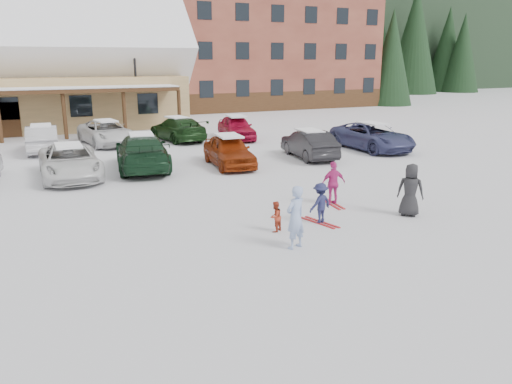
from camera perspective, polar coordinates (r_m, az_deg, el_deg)
name	(u,v)px	position (r m, az deg, el deg)	size (l,w,h in m)	color
ground	(261,236)	(13.95, 0.57, -5.07)	(160.00, 160.00, 0.00)	silver
alpine_hotel	(232,20)	(53.81, -2.79, 19.03)	(31.48, 14.01, 21.48)	brown
lamp_post	(136,81)	(36.51, -13.57, 12.24)	(0.50, 0.25, 5.83)	black
conifer_1	(392,45)	(56.48, 15.29, 15.94)	(4.84, 4.84, 11.22)	black
conifer_3	(140,56)	(57.07, -13.09, 14.91)	(3.96, 3.96, 9.18)	black
conifer_4	(348,45)	(70.12, 10.45, 16.15)	(5.06, 5.06, 11.73)	black
adult_skier	(295,217)	(12.88, 4.52, -2.91)	(0.61, 0.40, 1.68)	#93A9D9
toddler_red	(275,217)	(14.19, 2.21, -2.83)	(0.43, 0.34, 0.89)	#AB371F
child_navy	(320,203)	(15.00, 7.35, -1.27)	(0.80, 0.46, 1.24)	#1D2046
skis_child_navy	(320,222)	(15.18, 7.28, -3.46)	(0.20, 1.40, 0.03)	#AE181B
child_magenta	(333,183)	(16.97, 8.83, 1.00)	(0.87, 0.36, 1.48)	#C72A7E
skis_child_magenta	(332,204)	(17.16, 8.73, -1.34)	(0.20, 1.40, 0.03)	#AE181B
bystander_dark	(410,190)	(16.25, 17.24, 0.22)	(0.81, 0.53, 1.67)	black
parked_car_2	(70,162)	(21.94, -20.50, 3.27)	(2.29, 4.98, 1.38)	silver
parked_car_3	(142,152)	(22.84, -12.88, 4.51)	(2.21, 5.43, 1.57)	#13321C
parked_car_4	(229,151)	(22.97, -3.11, 4.73)	(1.68, 4.17, 1.42)	maroon
parked_car_5	(309,144)	(25.00, 6.08, 5.46)	(1.46, 4.20, 1.38)	black
parked_car_6	(372,136)	(27.91, 13.13, 6.21)	(2.40, 5.21, 1.45)	#3A3E6A
parked_car_9	(42,139)	(28.74, -23.24, 5.61)	(1.51, 4.33, 1.43)	silver
parked_car_10	(107,133)	(30.08, -16.70, 6.52)	(2.31, 5.01, 1.39)	silver
parked_car_11	(178,129)	(30.70, -8.94, 7.14)	(1.98, 4.86, 1.41)	#153313
parked_car_12	(236,128)	(30.82, -2.27, 7.36)	(1.69, 4.20, 1.43)	#A60D30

